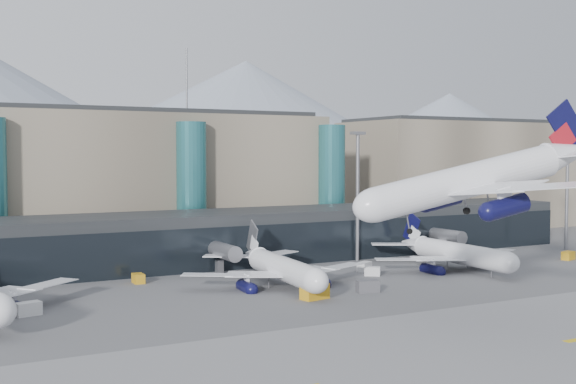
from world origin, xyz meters
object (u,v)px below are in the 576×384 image
at_px(lightmast_mid, 358,188).
at_px(veh_c, 368,286).
at_px(veh_g, 372,271).
at_px(veh_h, 315,291).
at_px(veh_b, 138,278).
at_px(hero_jet, 489,169).
at_px(jet_parked_right, 449,246).
at_px(veh_e, 568,256).
at_px(jet_parked_mid, 276,260).
at_px(veh_d, 364,267).
at_px(lightmast_right, 567,185).
at_px(veh_a, 28,309).

relative_size(lightmast_mid, veh_c, 7.62).
bearing_deg(veh_g, veh_h, -107.86).
height_order(veh_b, veh_h, veh_h).
height_order(hero_jet, jet_parked_right, hero_jet).
height_order(lightmast_mid, veh_h, lightmast_mid).
xyz_separation_m(veh_c, veh_e, (54.89, 9.27, -0.08)).
relative_size(hero_jet, jet_parked_mid, 1.11).
relative_size(veh_b, veh_d, 0.90).
xyz_separation_m(lightmast_right, hero_jet, (-64.17, -42.85, 4.91)).
height_order(jet_parked_mid, veh_e, jet_parked_mid).
relative_size(veh_a, veh_b, 1.18).
bearing_deg(jet_parked_right, veh_b, 80.02).
distance_m(veh_a, veh_d, 59.70).
distance_m(lightmast_right, veh_e, 21.15).
relative_size(jet_parked_mid, veh_c, 9.89).
height_order(veh_e, veh_h, veh_h).
bearing_deg(hero_jet, veh_h, 127.46).
relative_size(veh_c, veh_d, 1.12).
distance_m(jet_parked_mid, veh_d, 20.67).
distance_m(lightmast_right, jet_parked_mid, 77.22).
height_order(jet_parked_mid, veh_c, jet_parked_mid).
relative_size(jet_parked_mid, veh_d, 11.07).
distance_m(veh_c, veh_h, 9.75).
relative_size(lightmast_right, veh_d, 8.52).
bearing_deg(veh_b, lightmast_mid, -83.14).
distance_m(lightmast_right, veh_a, 116.63).
bearing_deg(veh_h, veh_e, -2.44).
bearing_deg(jet_parked_right, veh_a, 95.62).
bearing_deg(jet_parked_right, veh_g, 93.24).
bearing_deg(veh_h, veh_d, 28.99).
bearing_deg(veh_h, lightmast_mid, 36.11).
height_order(veh_a, veh_d, veh_a).
xyz_separation_m(veh_d, veh_e, (44.14, -7.40, -0.01)).
bearing_deg(lightmast_mid, veh_h, -132.80).
bearing_deg(veh_a, veh_d, -3.48).
bearing_deg(lightmast_mid, jet_parked_right, -57.58).
relative_size(hero_jet, veh_d, 12.29).
xyz_separation_m(lightmast_mid, veh_b, (-45.56, -3.82, -13.64)).
xyz_separation_m(hero_jet, jet_parked_mid, (-11.97, 35.20, -15.26)).
height_order(lightmast_mid, lightmast_right, same).
xyz_separation_m(lightmast_mid, jet_parked_right, (9.93, -15.64, -10.32)).
height_order(lightmast_mid, veh_e, lightmast_mid).
bearing_deg(jet_parked_mid, lightmast_mid, -53.46).
xyz_separation_m(lightmast_right, veh_c, (-66.89, -20.19, -13.48)).
bearing_deg(jet_parked_mid, hero_jet, -155.60).
bearing_deg(veh_c, veh_h, -162.03).
relative_size(lightmast_mid, veh_h, 6.26).
height_order(lightmast_mid, hero_jet, hero_jet).
bearing_deg(veh_g, veh_a, -137.31).
xyz_separation_m(jet_parked_right, veh_c, (-26.82, -12.55, -3.16)).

